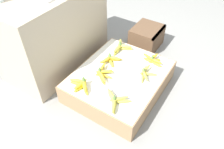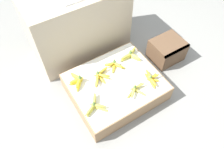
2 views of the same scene
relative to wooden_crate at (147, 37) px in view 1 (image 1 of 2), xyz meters
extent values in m
plane|color=gray|center=(-0.79, -0.10, -0.13)|extent=(10.00, 10.00, 0.00)
cube|color=#997551|center=(-0.79, -0.10, -0.03)|extent=(0.91, 0.76, 0.20)
cube|color=silver|center=(-0.79, -0.10, 0.08)|extent=(0.88, 0.74, 0.00)
cube|color=tan|center=(-0.79, 0.68, 0.27)|extent=(1.08, 0.58, 0.80)
cube|color=brown|center=(0.00, 0.00, 0.00)|extent=(0.36, 0.31, 0.25)
cube|color=#402E20|center=(0.00, -0.14, 0.11)|extent=(0.36, 0.02, 0.02)
ellipsoid|color=gold|center=(-1.15, -0.27, 0.09)|extent=(0.15, 0.11, 0.03)
ellipsoid|color=gold|center=(-1.08, -0.29, 0.09)|extent=(0.12, 0.15, 0.03)
ellipsoid|color=gold|center=(-1.09, -0.21, 0.09)|extent=(0.11, 0.15, 0.03)
ellipsoid|color=gold|center=(-1.16, -0.27, 0.12)|extent=(0.16, 0.10, 0.03)
ellipsoid|color=gold|center=(-1.09, -0.27, 0.12)|extent=(0.14, 0.13, 0.03)
ellipsoid|color=gold|center=(-1.08, -0.20, 0.12)|extent=(0.11, 0.15, 0.03)
cone|color=#5B7F3D|center=(-1.11, -0.25, 0.16)|extent=(0.03, 0.03, 0.04)
ellipsoid|color=gold|center=(-0.73, -0.31, 0.09)|extent=(0.17, 0.08, 0.03)
ellipsoid|color=gold|center=(-0.67, -0.33, 0.09)|extent=(0.09, 0.17, 0.03)
ellipsoid|color=gold|center=(-0.66, -0.28, 0.09)|extent=(0.17, 0.06, 0.03)
ellipsoid|color=gold|center=(-0.72, -0.32, 0.12)|extent=(0.14, 0.13, 0.03)
ellipsoid|color=gold|center=(-0.65, -0.29, 0.12)|extent=(0.17, 0.04, 0.03)
cone|color=#5B7F3D|center=(-0.69, -0.29, 0.15)|extent=(0.03, 0.03, 0.04)
ellipsoid|color=gold|center=(-0.50, -0.33, 0.09)|extent=(0.05, 0.13, 0.03)
ellipsoid|color=gold|center=(-0.46, -0.30, 0.09)|extent=(0.12, 0.10, 0.03)
ellipsoid|color=gold|center=(-0.44, -0.27, 0.09)|extent=(0.13, 0.06, 0.03)
ellipsoid|color=gold|center=(-0.49, -0.25, 0.09)|extent=(0.03, 0.13, 0.03)
ellipsoid|color=gold|center=(-0.49, -0.32, 0.12)|extent=(0.04, 0.13, 0.03)
ellipsoid|color=gold|center=(-0.44, -0.29, 0.12)|extent=(0.13, 0.04, 0.03)
ellipsoid|color=gold|center=(-0.47, -0.23, 0.12)|extent=(0.06, 0.13, 0.03)
cone|color=#5B7F3D|center=(-0.49, -0.28, 0.16)|extent=(0.03, 0.03, 0.04)
ellipsoid|color=yellow|center=(-1.11, 0.13, 0.09)|extent=(0.08, 0.15, 0.03)
ellipsoid|color=yellow|center=(-1.13, 0.09, 0.09)|extent=(0.15, 0.05, 0.03)
ellipsoid|color=yellow|center=(-1.13, 0.03, 0.09)|extent=(0.12, 0.13, 0.03)
ellipsoid|color=yellow|center=(-1.11, 0.13, 0.13)|extent=(0.09, 0.15, 0.03)
ellipsoid|color=yellow|center=(-1.13, 0.08, 0.13)|extent=(0.15, 0.05, 0.03)
ellipsoid|color=yellow|center=(-1.12, 0.05, 0.13)|extent=(0.13, 0.13, 0.03)
cone|color=#5B7F3D|center=(-1.09, 0.08, 0.17)|extent=(0.04, 0.04, 0.05)
ellipsoid|color=gold|center=(-0.95, -0.01, 0.09)|extent=(0.13, 0.15, 0.03)
ellipsoid|color=gold|center=(-0.90, 0.00, 0.09)|extent=(0.04, 0.17, 0.03)
ellipsoid|color=gold|center=(-0.87, 0.02, 0.09)|extent=(0.15, 0.11, 0.03)
ellipsoid|color=gold|center=(-0.86, 0.06, 0.09)|extent=(0.17, 0.08, 0.03)
ellipsoid|color=gold|center=(-0.94, -0.01, 0.12)|extent=(0.12, 0.15, 0.03)
ellipsoid|color=gold|center=(-0.88, 0.00, 0.12)|extent=(0.11, 0.15, 0.03)
ellipsoid|color=gold|center=(-0.86, 0.05, 0.12)|extent=(0.17, 0.06, 0.03)
cone|color=#5B7F3D|center=(-0.91, 0.04, 0.15)|extent=(0.03, 0.03, 0.04)
ellipsoid|color=gold|center=(-0.72, 0.10, 0.09)|extent=(0.12, 0.10, 0.03)
ellipsoid|color=gold|center=(-0.72, 0.04, 0.09)|extent=(0.11, 0.12, 0.03)
ellipsoid|color=gold|center=(-0.65, 0.03, 0.09)|extent=(0.10, 0.12, 0.03)
ellipsoid|color=gold|center=(-0.73, 0.08, 0.12)|extent=(0.13, 0.05, 0.03)
ellipsoid|color=gold|center=(-0.67, 0.04, 0.12)|extent=(0.07, 0.13, 0.03)
cone|color=#5B7F3D|center=(-0.69, 0.08, 0.16)|extent=(0.04, 0.04, 0.05)
ellipsoid|color=gold|center=(-0.54, 0.09, 0.09)|extent=(0.15, 0.04, 0.03)
ellipsoid|color=gold|center=(-0.45, 0.04, 0.09)|extent=(0.09, 0.15, 0.03)
ellipsoid|color=gold|center=(-0.43, 0.12, 0.09)|extent=(0.15, 0.10, 0.03)
ellipsoid|color=gold|center=(-0.52, 0.09, 0.13)|extent=(0.15, 0.04, 0.03)
ellipsoid|color=gold|center=(-0.45, 0.04, 0.13)|extent=(0.08, 0.15, 0.03)
ellipsoid|color=gold|center=(-0.44, 0.11, 0.13)|extent=(0.15, 0.10, 0.03)
cone|color=#5B7F3D|center=(-0.47, 0.09, 0.17)|extent=(0.04, 0.04, 0.05)
camera|label=1|loc=(-2.07, -0.84, 1.45)|focal=35.00mm
camera|label=2|loc=(-1.49, -1.16, 1.89)|focal=35.00mm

